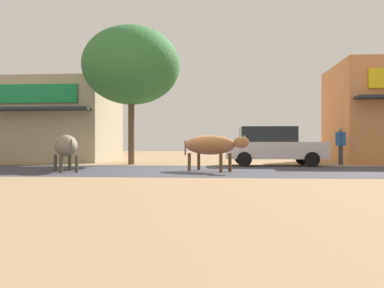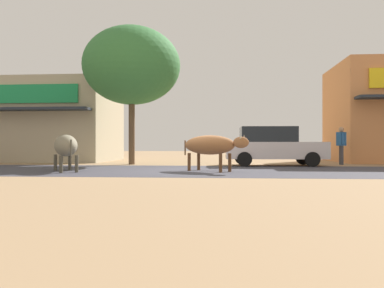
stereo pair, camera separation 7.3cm
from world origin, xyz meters
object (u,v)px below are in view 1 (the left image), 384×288
Objects in this scene: roadside_tree at (131,66)px; pedestrian_by_shop at (341,143)px; parked_hatchback_car at (272,146)px; cow_far_dark at (211,145)px; cow_near_brown at (65,146)px.

roadside_tree is 3.71× the size of pedestrian_by_shop.
roadside_tree is at bearing -177.20° from pedestrian_by_shop.
pedestrian_by_shop is (3.10, 0.98, 0.14)m from parked_hatchback_car.
roadside_tree is 2.61× the size of cow_far_dark.
roadside_tree is at bearing 76.81° from cow_near_brown.
pedestrian_by_shop is at bearing 26.58° from cow_near_brown.
cow_near_brown is 11.66m from pedestrian_by_shop.
roadside_tree is 1.47× the size of parked_hatchback_car.
cow_near_brown is at bearing -153.42° from pedestrian_by_shop.
pedestrian_by_shop reaches higher than parked_hatchback_car.
parked_hatchback_car is at bearing -4.82° from roadside_tree.
parked_hatchback_car is at bearing -162.47° from pedestrian_by_shop.
parked_hatchback_car is 2.52× the size of pedestrian_by_shop.
parked_hatchback_car is 1.75× the size of cow_near_brown.
roadside_tree reaches higher than cow_near_brown.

